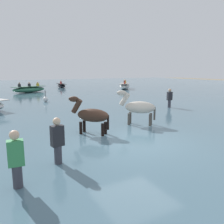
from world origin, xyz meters
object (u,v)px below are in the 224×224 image
(horse_lead_dark_bay, at_px, (91,116))
(boat_mid_outer, at_px, (29,89))
(person_onlooker_right, at_px, (169,100))
(person_onlooker_left, at_px, (58,146))
(channel_buoy, at_px, (46,99))
(boat_mid_channel, at_px, (61,86))
(horse_trailing_pinto, at_px, (138,108))
(person_spectator_far, at_px, (17,166))
(boat_near_port, at_px, (125,86))

(horse_lead_dark_bay, distance_m, boat_mid_outer, 18.65)
(person_onlooker_right, height_order, person_onlooker_left, same)
(boat_mid_outer, relative_size, channel_buoy, 4.24)
(boat_mid_outer, bearing_deg, boat_mid_channel, 46.02)
(horse_trailing_pinto, xyz_separation_m, boat_mid_channel, (3.20, 23.57, -0.47))
(person_onlooker_right, xyz_separation_m, person_onlooker_left, (-8.90, -5.62, 0.00))
(person_spectator_far, bearing_deg, boat_mid_outer, 80.87)
(person_spectator_far, bearing_deg, person_onlooker_left, 37.71)
(person_spectator_far, bearing_deg, boat_near_port, 53.69)
(person_onlooker_right, distance_m, person_onlooker_left, 10.53)
(horse_lead_dark_bay, bearing_deg, horse_trailing_pinto, 9.50)
(boat_near_port, bearing_deg, horse_trailing_pinto, -119.59)
(boat_mid_outer, xyz_separation_m, person_spectator_far, (-3.49, -21.69, 0.13))
(horse_lead_dark_bay, height_order, person_spectator_far, horse_lead_dark_bay)
(boat_near_port, relative_size, person_onlooker_right, 2.32)
(boat_mid_channel, bearing_deg, horse_trailing_pinto, -97.74)
(person_onlooker_left, height_order, person_spectator_far, same)
(boat_mid_channel, height_order, person_onlooker_right, person_onlooker_right)
(horse_trailing_pinto, bearing_deg, boat_near_port, 60.41)
(person_onlooker_right, bearing_deg, horse_trailing_pinto, -146.61)
(boat_mid_channel, bearing_deg, boat_mid_outer, -133.98)
(boat_mid_outer, distance_m, person_spectator_far, 21.97)
(person_onlooker_left, xyz_separation_m, person_spectator_far, (-1.08, -0.83, 0.00))
(horse_lead_dark_bay, xyz_separation_m, person_onlooker_left, (-1.89, -2.22, -0.21))
(boat_mid_channel, distance_m, person_onlooker_left, 27.26)
(boat_near_port, bearing_deg, channel_buoy, -147.12)
(boat_mid_channel, height_order, person_onlooker_left, person_onlooker_left)
(person_onlooker_left, bearing_deg, horse_trailing_pinto, 31.10)
(boat_mid_channel, distance_m, boat_mid_outer, 7.42)
(boat_near_port, distance_m, person_onlooker_left, 24.47)
(channel_buoy, bearing_deg, person_spectator_far, -104.57)
(horse_trailing_pinto, relative_size, person_onlooker_right, 1.18)
(boat_mid_outer, relative_size, person_onlooker_left, 2.36)
(boat_mid_outer, bearing_deg, boat_near_port, -4.44)
(horse_lead_dark_bay, distance_m, horse_trailing_pinto, 2.50)
(channel_buoy, bearing_deg, person_onlooker_right, -45.35)
(horse_trailing_pinto, relative_size, boat_near_port, 0.51)
(boat_mid_channel, height_order, boat_near_port, boat_near_port)
(horse_lead_dark_bay, bearing_deg, boat_mid_outer, 88.42)
(boat_near_port, xyz_separation_m, person_spectator_far, (-15.27, -20.77, 0.10))
(person_onlooker_right, distance_m, person_spectator_far, 11.89)
(horse_trailing_pinto, distance_m, boat_near_port, 19.91)
(boat_near_port, xyz_separation_m, person_onlooker_right, (-5.29, -14.32, 0.10))
(person_onlooker_right, bearing_deg, person_onlooker_left, -147.71)
(person_onlooker_left, xyz_separation_m, channel_buoy, (2.33, 12.28, -0.27))
(boat_near_port, distance_m, person_spectator_far, 25.78)
(boat_mid_channel, xyz_separation_m, person_spectator_far, (-8.64, -27.03, 0.20))
(person_onlooker_left, bearing_deg, boat_mid_outer, 83.42)
(person_onlooker_right, distance_m, channel_buoy, 9.35)
(boat_mid_outer, distance_m, person_onlooker_right, 16.56)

